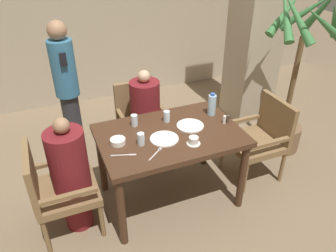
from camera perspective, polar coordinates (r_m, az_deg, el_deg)
name	(u,v)px	position (r m, az deg, el deg)	size (l,w,h in m)	color
ground_plane	(170,196)	(3.43, 0.28, -12.11)	(16.00, 16.00, 0.00)	#7A664C
wall_back	(101,6)	(5.01, -11.63, 19.85)	(8.00, 0.06, 2.80)	tan
pillar_stone	(257,20)	(4.49, 15.26, 17.43)	(0.54, 0.54, 2.70)	tan
dining_table	(170,142)	(3.01, 0.31, -2.89)	(1.29, 0.86, 0.77)	#422819
chair_left_side	(56,187)	(2.97, -18.93, -10.06)	(0.53, 0.52, 0.87)	brown
diner_in_left_chair	(71,174)	(2.90, -16.55, -8.08)	(0.32, 0.32, 1.13)	maroon
chair_far_side	(142,118)	(3.76, -4.56, 1.39)	(0.52, 0.53, 0.87)	brown
diner_in_far_chair	(146,117)	(3.60, -3.92, 1.62)	(0.32, 0.32, 1.12)	maroon
chair_right_side	(261,136)	(3.58, 15.91, -1.62)	(0.53, 0.52, 0.87)	brown
standing_host	(67,86)	(3.84, -17.22, 6.68)	(0.27, 0.30, 1.56)	#2D2D33
potted_palm	(292,89)	(3.97, 20.75, 6.12)	(0.75, 0.82, 1.94)	brown
plate_main_left	(164,139)	(2.86, -0.65, -2.24)	(0.25, 0.25, 0.01)	white
plate_main_right	(190,126)	(3.05, 3.89, 0.06)	(0.25, 0.25, 0.01)	white
teacup_with_saucer	(194,141)	(2.80, 4.49, -2.60)	(0.12, 0.12, 0.07)	white
bowl_small	(118,141)	(2.83, -8.73, -2.64)	(0.13, 0.13, 0.05)	white
water_bottle	(212,105)	(3.22, 7.66, 3.70)	(0.08, 0.08, 0.23)	#A3C6DB
glass_tall_near	(167,116)	(3.10, -0.23, 1.70)	(0.06, 0.06, 0.11)	silver
glass_tall_mid	(141,139)	(2.78, -4.74, -2.27)	(0.06, 0.06, 0.11)	silver
glass_tall_far	(134,120)	(3.05, -5.89, 0.98)	(0.06, 0.06, 0.11)	silver
salt_shaker	(224,120)	(3.12, 9.78, 1.11)	(0.03, 0.03, 0.08)	white
pepper_shaker	(228,119)	(3.14, 10.39, 1.21)	(0.03, 0.03, 0.08)	#4C3D2D
fork_beside_plate	(156,153)	(2.70, -2.02, -4.67)	(0.16, 0.14, 0.00)	silver
knife_beside_plate	(125,155)	(2.70, -7.50, -5.03)	(0.20, 0.08, 0.00)	silver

